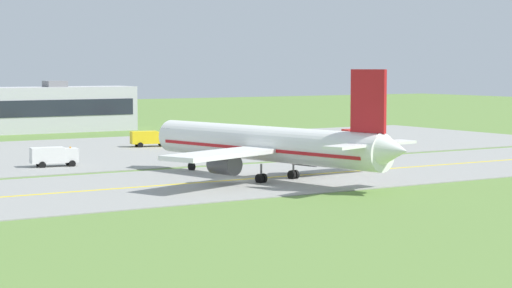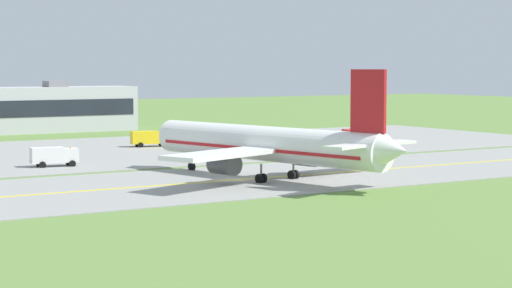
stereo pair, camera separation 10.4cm
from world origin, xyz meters
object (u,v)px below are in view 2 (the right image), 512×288
service_truck_fuel (299,139)px  service_truck_pushback (54,155)px  airplane_lead (268,144)px  service_truck_catering (149,138)px  service_truck_baggage (353,136)px

service_truck_fuel → service_truck_pushback: bearing=-170.9°
service_truck_pushback → service_truck_fuel: bearing=9.1°
airplane_lead → service_truck_pushback: bearing=121.5°
service_truck_fuel → service_truck_catering: same height
service_truck_fuel → service_truck_baggage: bearing=-5.8°
service_truck_pushback → airplane_lead: bearing=-58.5°
service_truck_catering → service_truck_pushback: bearing=-138.1°
service_truck_baggage → airplane_lead: bearing=-138.9°
airplane_lead → service_truck_baggage: 48.98m
service_truck_baggage → service_truck_fuel: (-10.13, 1.03, 0.00)m
airplane_lead → service_truck_fuel: bearing=51.1°
airplane_lead → service_truck_baggage: airplane_lead is taller
airplane_lead → service_truck_catering: (7.23, 47.25, -2.60)m
service_truck_baggage → service_truck_pushback: (-52.98, -5.85, 0.00)m
airplane_lead → service_truck_catering: bearing=81.3°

